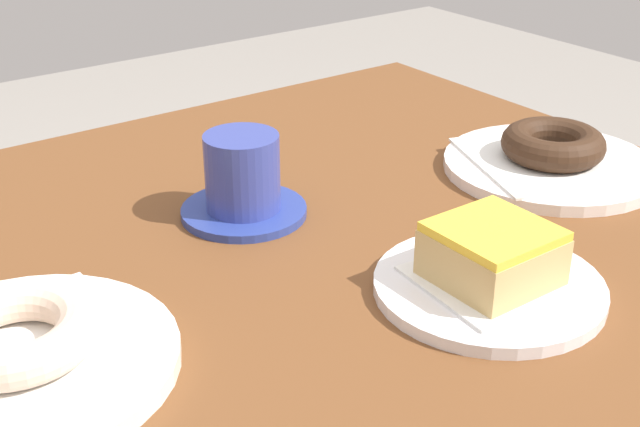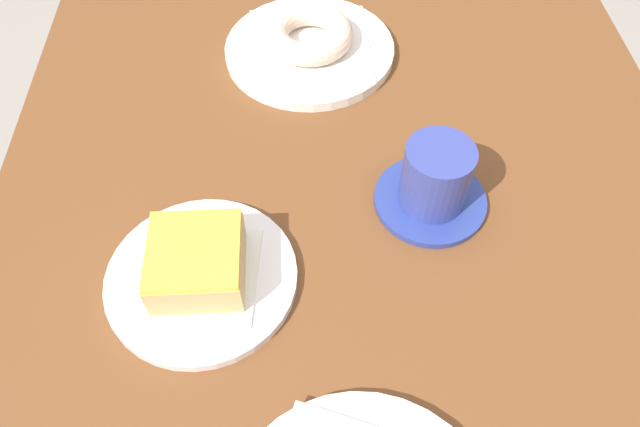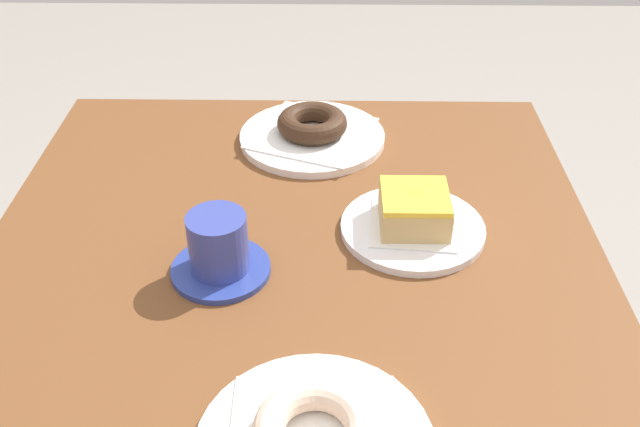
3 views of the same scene
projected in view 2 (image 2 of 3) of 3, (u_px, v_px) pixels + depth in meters
name	position (u px, v px, depth m)	size (l,w,h in m)	color
ground_plane	(337.00, 407.00, 1.24)	(6.00, 6.00, 0.00)	gray
table	(349.00, 231.00, 0.72)	(0.97, 0.80, 0.71)	brown
plate_sugar_ring	(310.00, 50.00, 0.80)	(0.23, 0.23, 0.01)	white
napkin_sugar_ring	(310.00, 45.00, 0.80)	(0.16, 0.16, 0.00)	white
donut_sugar_ring	(309.00, 34.00, 0.78)	(0.12, 0.12, 0.03)	beige
plate_glazed_square	(202.00, 278.00, 0.59)	(0.19, 0.19, 0.01)	white
napkin_glazed_square	(201.00, 275.00, 0.59)	(0.11, 0.11, 0.00)	white
donut_glazed_square	(196.00, 261.00, 0.57)	(0.09, 0.09, 0.05)	tan
coffee_cup	(435.00, 181.00, 0.63)	(0.12, 0.12, 0.08)	navy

